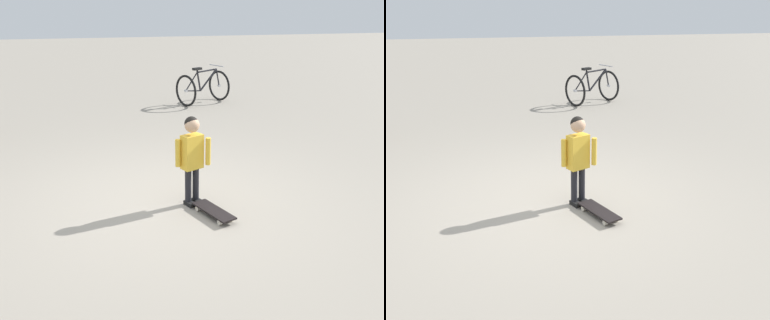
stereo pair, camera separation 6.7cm
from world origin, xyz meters
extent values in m
plane|color=#9E9384|center=(0.00, 0.00, 0.00)|extent=(50.00, 50.00, 0.00)
cylinder|color=black|center=(-0.12, -0.38, 0.24)|extent=(0.08, 0.08, 0.42)
cube|color=black|center=(-0.15, -0.39, 0.03)|extent=(0.17, 0.13, 0.05)
cylinder|color=black|center=(-0.17, -0.28, 0.24)|extent=(0.08, 0.08, 0.42)
cube|color=black|center=(-0.20, -0.29, 0.03)|extent=(0.17, 0.13, 0.05)
cube|color=gold|center=(-0.15, -0.33, 0.65)|extent=(0.23, 0.28, 0.40)
cylinder|color=gold|center=(-0.18, -0.51, 0.65)|extent=(0.06, 0.06, 0.32)
cylinder|color=gold|center=(-0.16, -0.16, 0.65)|extent=(0.06, 0.06, 0.32)
sphere|color=tan|center=(-0.15, -0.33, 0.96)|extent=(0.17, 0.17, 0.17)
sphere|color=black|center=(-0.14, -0.32, 0.98)|extent=(0.16, 0.16, 0.16)
cube|color=black|center=(-0.51, -0.49, 0.07)|extent=(0.62, 0.39, 0.02)
cube|color=#B7B7BC|center=(-0.71, -0.57, 0.05)|extent=(0.07, 0.11, 0.02)
cube|color=#B7B7BC|center=(-0.32, -0.42, 0.05)|extent=(0.07, 0.11, 0.02)
cylinder|color=beige|center=(-0.68, -0.64, 0.03)|extent=(0.06, 0.05, 0.06)
cylinder|color=beige|center=(-0.74, -0.50, 0.03)|extent=(0.06, 0.05, 0.06)
cylinder|color=beige|center=(-0.29, -0.49, 0.03)|extent=(0.06, 0.05, 0.06)
cylinder|color=beige|center=(-0.35, -0.35, 0.03)|extent=(0.06, 0.05, 0.06)
torus|color=black|center=(5.33, -2.26, 0.36)|extent=(0.66, 0.36, 0.71)
torus|color=black|center=(4.87, -1.35, 0.36)|extent=(0.66, 0.36, 0.71)
cylinder|color=#B7B7BC|center=(5.33, -2.26, 0.36)|extent=(0.08, 0.08, 0.06)
cylinder|color=#B7B7BC|center=(4.87, -1.35, 0.36)|extent=(0.08, 0.08, 0.06)
cylinder|color=black|center=(5.18, -1.96, 0.53)|extent=(0.27, 0.48, 0.48)
cylinder|color=black|center=(5.15, -1.91, 0.75)|extent=(0.30, 0.54, 0.06)
cylinder|color=black|center=(5.04, -1.69, 0.54)|extent=(0.10, 0.14, 0.48)
cylinder|color=black|center=(4.97, -1.55, 0.33)|extent=(0.22, 0.40, 0.08)
cylinder|color=black|center=(4.95, -1.50, 0.55)|extent=(0.18, 0.33, 0.40)
cylinder|color=black|center=(5.31, -2.22, 0.56)|extent=(0.09, 0.13, 0.41)
cube|color=black|center=(5.02, -1.65, 0.82)|extent=(0.19, 0.24, 0.05)
cylinder|color=#B7B7BC|center=(5.29, -2.18, 0.84)|extent=(0.42, 0.23, 0.02)
camera|label=1|loc=(-4.83, 0.76, 2.28)|focal=41.70mm
camera|label=2|loc=(-4.84, 0.69, 2.28)|focal=41.70mm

